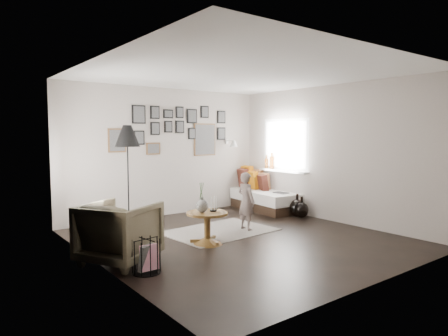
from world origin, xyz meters
TOP-DOWN VIEW (x-y plane):
  - ground at (0.00, 0.00)m, footprint 4.80×4.80m
  - wall_back at (0.00, 2.40)m, footprint 4.50×0.00m
  - wall_front at (0.00, -2.40)m, footprint 4.50×0.00m
  - wall_left at (-2.25, 0.00)m, footprint 0.00×4.80m
  - wall_right at (2.25, 0.00)m, footprint 0.00×4.80m
  - ceiling at (0.00, 0.00)m, footprint 4.80×4.80m
  - door_left at (-2.23, 1.20)m, footprint 0.00×2.14m
  - window_right at (2.18, 1.34)m, footprint 0.15×1.32m
  - gallery_wall at (0.29, 2.38)m, footprint 2.74×0.03m
  - wall_sconce at (1.55, 2.13)m, footprint 0.18×0.36m
  - rug at (0.02, 0.59)m, footprint 1.88×1.38m
  - pedestal_table at (-0.60, 0.07)m, footprint 0.63×0.63m
  - vase at (-0.68, 0.09)m, footprint 0.18×0.18m
  - candles at (-0.49, 0.07)m, footprint 0.11×0.11m
  - daybed at (2.00, 1.72)m, footprint 0.99×1.98m
  - magazine_on_daybed at (2.00, 1.08)m, footprint 0.23×0.30m
  - armchair at (-2.00, 0.04)m, footprint 1.19×1.18m
  - armchair_cushion at (-1.99, 0.09)m, footprint 0.49×0.50m
  - floor_lamp at (-1.20, 1.57)m, footprint 0.42×0.42m
  - magazine_basket at (-1.90, -0.52)m, footprint 0.38×0.38m
  - demijohn_large at (2.00, 0.62)m, footprint 0.31×0.31m
  - demijohn_small at (2.00, 0.50)m, footprint 0.28×0.28m
  - child at (0.46, 0.40)m, footprint 0.26×0.38m

SIDE VIEW (x-z plane):
  - ground at x=0.00m, z-range 0.00..0.00m
  - rug at x=0.02m, z-range 0.00..0.01m
  - demijohn_small at x=2.00m, z-range -0.05..0.37m
  - demijohn_large at x=2.00m, z-range -0.05..0.42m
  - magazine_basket at x=-1.90m, z-range 0.00..0.41m
  - pedestal_table at x=-0.60m, z-range -0.02..0.48m
  - daybed at x=2.00m, z-range -0.17..0.76m
  - armchair at x=-2.00m, z-range 0.00..0.80m
  - magazine_on_daybed at x=2.00m, z-range 0.43..0.44m
  - armchair_cushion at x=-1.99m, z-range 0.40..0.56m
  - child at x=0.46m, z-range 0.00..1.01m
  - candles at x=-0.49m, z-range 0.49..0.72m
  - vase at x=-0.68m, z-range 0.41..0.86m
  - window_right at x=2.18m, z-range 0.28..1.58m
  - door_left at x=-2.23m, z-range -0.02..2.12m
  - wall_back at x=0.00m, z-range -0.95..3.55m
  - wall_front at x=0.00m, z-range -0.95..3.55m
  - wall_left at x=-2.25m, z-range -1.10..3.70m
  - wall_right at x=2.25m, z-range -1.10..3.70m
  - wall_sconce at x=1.55m, z-range 1.38..1.54m
  - floor_lamp at x=-1.20m, z-range 0.66..2.48m
  - gallery_wall at x=0.29m, z-range 1.20..2.28m
  - ceiling at x=0.00m, z-range 2.60..2.60m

